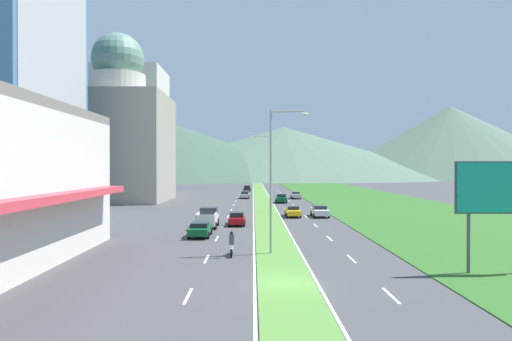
{
  "coord_description": "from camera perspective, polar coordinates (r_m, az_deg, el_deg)",
  "views": [
    {
      "loc": [
        -1.85,
        -24.36,
        6.47
      ],
      "look_at": [
        -1.29,
        52.64,
        5.85
      ],
      "focal_mm": 31.04,
      "sensor_mm": 36.0,
      "label": 1
    }
  ],
  "objects": [
    {
      "name": "street_lamp_mid",
      "position": [
        61.84,
        1.67,
        0.22
      ],
      "size": [
        3.19,
        0.45,
        10.94
      ],
      "color": "#99999E",
      "rests_on": "ground_plane"
    },
    {
      "name": "midrise_colored",
      "position": [
        111.09,
        -15.7,
        4.83
      ],
      "size": [
        15.31,
        15.31,
        29.93
      ],
      "primitive_type": "cube",
      "color": "beige",
      "rests_on": "ground_plane"
    },
    {
      "name": "lane_dash_right_7",
      "position": [
        67.19,
        5.54,
        -5.07
      ],
      "size": [
        0.16,
        2.8,
        0.01
      ],
      "primitive_type": "cube",
      "color": "silver",
      "rests_on": "ground_plane"
    },
    {
      "name": "lane_dash_right_12",
      "position": [
        111.32,
        3.16,
        -2.87
      ],
      "size": [
        0.16,
        2.8,
        0.01
      ],
      "primitive_type": "cube",
      "color": "silver",
      "rests_on": "ground_plane"
    },
    {
      "name": "lane_dash_right_13",
      "position": [
        120.17,
        2.9,
        -2.63
      ],
      "size": [
        0.16,
        2.8,
        0.01
      ],
      "primitive_type": "cube",
      "color": "silver",
      "rests_on": "ground_plane"
    },
    {
      "name": "car_3",
      "position": [
        91.15,
        -1.44,
        -3.16
      ],
      "size": [
        1.9,
        4.25,
        1.4
      ],
      "rotation": [
        0.0,
        0.0,
        1.57
      ],
      "color": "#B2B2B7",
      "rests_on": "ground_plane"
    },
    {
      "name": "lane_dash_left_4",
      "position": [
        40.53,
        -5.07,
        -8.72
      ],
      "size": [
        0.16,
        2.8,
        0.01
      ],
      "primitive_type": "cube",
      "color": "silver",
      "rests_on": "ground_plane"
    },
    {
      "name": "car_6",
      "position": [
        80.0,
        3.26,
        -3.6
      ],
      "size": [
        2.02,
        4.3,
        1.59
      ],
      "rotation": [
        0.0,
        0.0,
        -1.57
      ],
      "color": "#0C5128",
      "rests_on": "ground_plane"
    },
    {
      "name": "car_2",
      "position": [
        58.29,
        8.22,
        -5.18
      ],
      "size": [
        2.03,
        4.66,
        1.45
      ],
      "rotation": [
        0.0,
        0.0,
        -1.57
      ],
      "color": "silver",
      "rests_on": "ground_plane"
    },
    {
      "name": "car_5",
      "position": [
        49.46,
        -2.47,
        -6.19
      ],
      "size": [
        1.85,
        4.17,
        1.47
      ],
      "rotation": [
        0.0,
        0.0,
        1.57
      ],
      "color": "maroon",
      "rests_on": "ground_plane"
    },
    {
      "name": "grass_verge_right",
      "position": [
        87.53,
        14.47,
        -3.78
      ],
      "size": [
        24.0,
        240.0,
        0.06
      ],
      "primitive_type": "cube",
      "color": "#2D6023",
      "rests_on": "ground_plane"
    },
    {
      "name": "lane_dash_left_10",
      "position": [
        93.44,
        -2.42,
        -3.51
      ],
      "size": [
        0.16,
        2.8,
        0.01
      ],
      "primitive_type": "cube",
      "color": "silver",
      "rests_on": "ground_plane"
    },
    {
      "name": "lane_dash_right_6",
      "position": [
        58.41,
        6.45,
        -5.9
      ],
      "size": [
        0.16,
        2.8,
        0.01
      ],
      "primitive_type": "cube",
      "color": "silver",
      "rests_on": "ground_plane"
    },
    {
      "name": "lane_dash_right_4",
      "position": [
        40.99,
        9.46,
        -8.62
      ],
      "size": [
        0.16,
        2.8,
        0.01
      ],
      "primitive_type": "cube",
      "color": "silver",
      "rests_on": "ground_plane"
    },
    {
      "name": "billboard_roadside",
      "position": [
        30.41,
        28.68,
        -2.42
      ],
      "size": [
        5.13,
        0.28,
        6.83
      ],
      "color": "#4C4C51",
      "rests_on": "ground_plane"
    },
    {
      "name": "lane_dash_left_5",
      "position": [
        49.29,
        -4.23,
        -7.08
      ],
      "size": [
        0.16,
        2.8,
        0.01
      ],
      "primitive_type": "cube",
      "color": "silver",
      "rests_on": "ground_plane"
    },
    {
      "name": "lane_dash_left_13",
      "position": [
        120.01,
        -1.97,
        -2.63
      ],
      "size": [
        0.16,
        2.8,
        0.01
      ],
      "primitive_type": "cube",
      "color": "silver",
      "rests_on": "ground_plane"
    },
    {
      "name": "lane_dash_left_2",
      "position": [
        23.27,
        -8.76,
        -15.68
      ],
      "size": [
        0.16,
        2.8,
        0.01
      ],
      "primitive_type": "cube",
      "color": "silver",
      "rests_on": "ground_plane"
    },
    {
      "name": "lane_dash_left_12",
      "position": [
        111.15,
        -2.1,
        -2.88
      ],
      "size": [
        0.16,
        2.8,
        0.01
      ],
      "primitive_type": "cube",
      "color": "silver",
      "rests_on": "ground_plane"
    },
    {
      "name": "lane_dash_right_10",
      "position": [
        93.64,
        3.85,
        -3.5
      ],
      "size": [
        0.16,
        2.8,
        0.01
      ],
      "primitive_type": "cube",
      "color": "silver",
      "rests_on": "ground_plane"
    },
    {
      "name": "motorcycle_rider",
      "position": [
        32.69,
        -3.16,
        -9.63
      ],
      "size": [
        0.36,
        2.0,
        1.8
      ],
      "rotation": [
        0.0,
        0.0,
        1.57
      ],
      "color": "black",
      "rests_on": "ground_plane"
    },
    {
      "name": "car_0",
      "position": [
        90.63,
        5.14,
        -3.17
      ],
      "size": [
        1.9,
        4.33,
        1.4
      ],
      "rotation": [
        0.0,
        0.0,
        -1.57
      ],
      "color": "#B2B2B7",
      "rests_on": "ground_plane"
    },
    {
      "name": "hill_far_center",
      "position": [
        279.9,
        3.52,
        2.38
      ],
      "size": [
        210.34,
        210.34,
        31.7
      ],
      "primitive_type": "cone",
      "color": "#516B56",
      "rests_on": "ground_plane"
    },
    {
      "name": "hill_far_right",
      "position": [
        290.11,
        23.79,
        3.38
      ],
      "size": [
        151.28,
        151.28,
        42.93
      ],
      "primitive_type": "cone",
      "color": "#516B56",
      "rests_on": "ground_plane"
    },
    {
      "name": "lane_dash_right_11",
      "position": [
        102.48,
        3.48,
        -3.16
      ],
      "size": [
        0.16,
        2.8,
        0.01
      ],
      "primitive_type": "cube",
      "color": "silver",
      "rests_on": "ground_plane"
    },
    {
      "name": "lane_dash_left_6",
      "position": [
        58.09,
        -3.64,
        -5.93
      ],
      "size": [
        0.16,
        2.8,
        0.01
      ],
      "primitive_type": "cube",
      "color": "silver",
      "rests_on": "ground_plane"
    },
    {
      "name": "lane_dash_left_9",
      "position": [
        84.59,
        -2.63,
        -3.93
      ],
      "size": [
        0.16,
        2.8,
        0.01
      ],
      "primitive_type": "cube",
      "color": "silver",
      "rests_on": "ground_plane"
    },
    {
      "name": "lane_dash_right_8",
      "position": [
        75.99,
        4.84,
        -4.42
      ],
      "size": [
        0.16,
        2.8,
        0.01
      ],
      "primitive_type": "cube",
      "color": "silver",
      "rests_on": "ground_plane"
    },
    {
      "name": "lane_dash_right_5",
      "position": [
        49.67,
        7.69,
        -7.03
      ],
      "size": [
        0.16,
        2.8,
        0.01
      ],
      "primitive_type": "cube",
      "color": "silver",
      "rests_on": "ground_plane"
    },
    {
      "name": "edge_line_median_right",
      "position": [
        84.68,
        2.02,
        -3.92
      ],
      "size": [
        0.16,
        240.0,
        0.01
      ],
      "primitive_type": "cube",
      "color": "silver",
      "rests_on": "ground_plane"
    },
    {
      "name": "street_lamp_near",
      "position": [
        32.84,
        2.39,
        -0.23
      ],
      "size": [
        2.85,
        0.42,
        10.74
      ],
      "color": "#99999E",
      "rests_on": "ground_plane"
    },
    {
      "name": "lane_dash_right_9",
      "position": [
        84.81,
        4.29,
        -3.91
      ],
      "size": [
        0.16,
        2.8,
        0.01
      ],
      "primitive_type": "cube",
      "color": "silver",
      "rests_on": "ground_plane"
    },
    {
      "name": "lane_dash_left_8",
      "position": [
        75.74,
        -2.89,
        -4.44
      ],
      "size": [
        0.16,
        2.8,
        0.01
      ],
      "primitive_type": "cube",
      "color": "silver",
      "rests_on": "ground_plane"
    },
    {
      "name": "grass_median",
      "position": [
        84.63,
        0.84,
        -3.91
      ],
      "size": [
        3.2,
        240.0,
        0.06
      ],
      "primitive_type": "cube",
      "color": "#518438",
      "rests_on": "ground_plane"
    },
    {
      "name": "pickup_truck_0",
      "position": [
        48.16,
        -6.23,
        -6.09
      ],
      "size": [
        2.18,
        5.4,
        2.0
      ],
      "rotation": [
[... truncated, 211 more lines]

